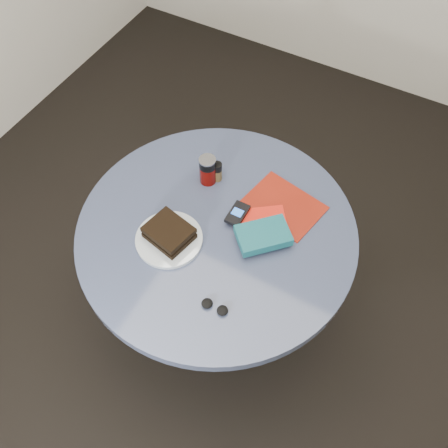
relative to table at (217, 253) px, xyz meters
The scene contains 11 objects.
ground 0.59m from the table, ahead, with size 4.00×4.00×0.00m, color black.
table is the anchor object (origin of this frame).
plate 0.24m from the table, 134.49° to the right, with size 0.23×0.23×0.01m, color silver.
sandwich 0.26m from the table, 135.94° to the right, with size 0.17×0.15×0.05m.
soda_can 0.32m from the table, 127.55° to the left, with size 0.07×0.07×0.12m.
pepper_grinder 0.31m from the table, 118.51° to the left, with size 0.04×0.04×0.08m.
magazine 0.31m from the table, 51.23° to the left, with size 0.27×0.20×0.00m, color maroon.
red_book 0.24m from the table, 36.63° to the left, with size 0.18×0.12×0.01m, color red.
novel 0.26m from the table, 10.59° to the left, with size 0.18×0.12×0.03m, color #13515A.
mp3_player 0.21m from the table, 60.16° to the left, with size 0.06×0.10×0.02m.
headphones 0.35m from the table, 61.83° to the right, with size 0.09×0.04×0.02m.
Camera 1 is at (0.50, -0.86, 2.21)m, focal length 40.00 mm.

